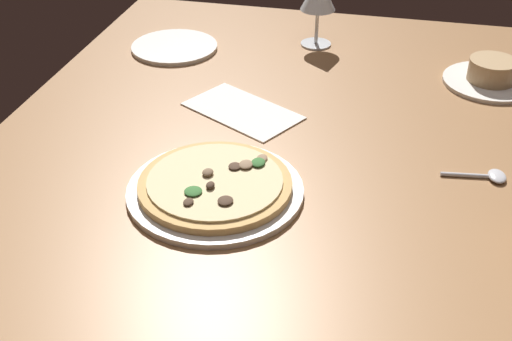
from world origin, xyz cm
name	(u,v)px	position (x,y,z in cm)	size (l,w,h in cm)	color
dining_table	(295,190)	(0.00, 0.00, 2.00)	(150.00, 110.00, 4.00)	#996B42
pizza_main	(215,187)	(6.27, -11.32, 5.20)	(27.13, 27.13, 3.40)	silver
ramekin_on_saucer	(491,75)	(-42.57, 31.75, 5.89)	(18.53, 18.53, 5.13)	silver
side_plate	(174,47)	(-44.78, -35.35, 4.45)	(18.99, 18.99, 0.90)	silver
paper_menu	(242,111)	(-20.01, -13.63, 4.15)	(11.91, 21.11, 0.30)	white
spoon	(489,176)	(-7.44, 29.75, 4.46)	(4.32, 10.40, 1.00)	silver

